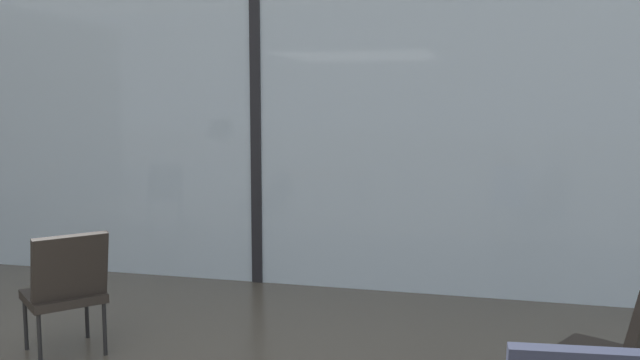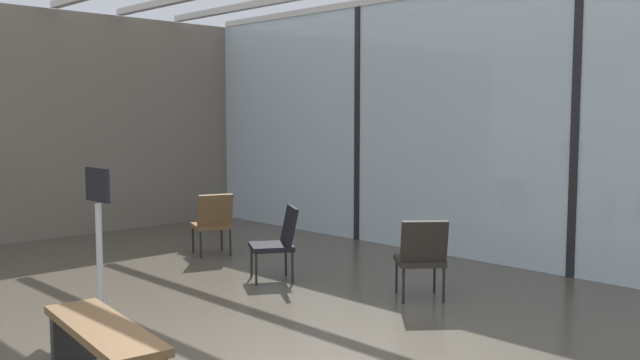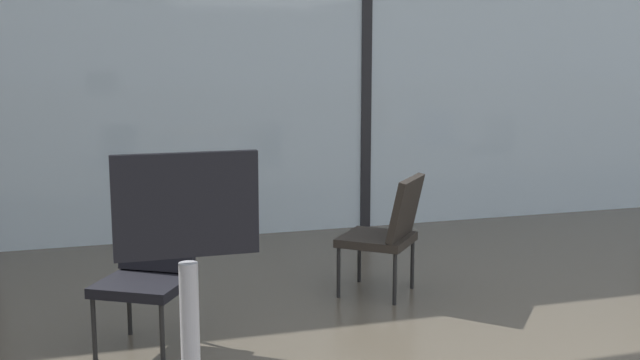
% 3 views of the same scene
% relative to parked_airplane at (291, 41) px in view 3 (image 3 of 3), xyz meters
% --- Properties ---
extents(glass_curtain_wall, '(14.00, 0.08, 3.58)m').
position_rel_parked_airplane_xyz_m(glass_curtain_wall, '(-0.63, -5.17, -0.12)').
color(glass_curtain_wall, silver).
rests_on(glass_curtain_wall, ground).
extents(window_mullion_1, '(0.10, 0.12, 3.58)m').
position_rel_parked_airplane_xyz_m(window_mullion_1, '(-0.63, -5.17, -0.12)').
color(window_mullion_1, black).
rests_on(window_mullion_1, ground).
extents(parked_airplane, '(14.40, 3.83, 3.83)m').
position_rel_parked_airplane_xyz_m(parked_airplane, '(0.00, 0.00, 0.00)').
color(parked_airplane, '#B2BCD6').
rests_on(parked_airplane, ground).
extents(lounge_chair_0, '(0.71, 0.71, 0.87)m').
position_rel_parked_airplane_xyz_m(lounge_chair_0, '(-1.23, -7.32, -1.42)').
color(lounge_chair_0, '#28231E').
rests_on(lounge_chair_0, ground).
extents(lounge_chair_3, '(0.68, 0.70, 0.87)m').
position_rel_parked_airplane_xyz_m(lounge_chair_3, '(-2.95, -7.81, -1.42)').
color(lounge_chair_3, black).
rests_on(lounge_chair_3, ground).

